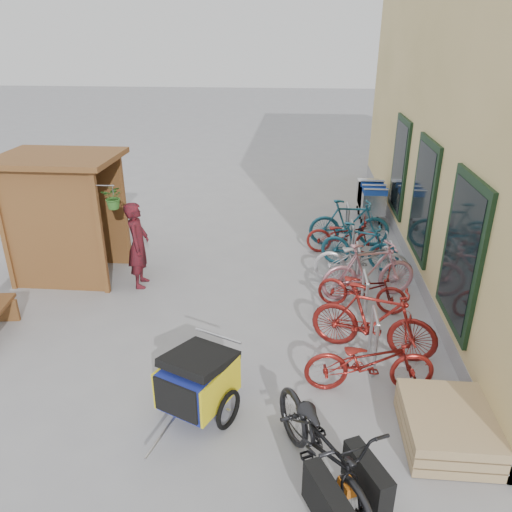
# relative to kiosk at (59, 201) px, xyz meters

# --- Properties ---
(ground) EXTENTS (80.00, 80.00, 0.00)m
(ground) POSITION_rel_kiosk_xyz_m (3.28, -2.47, -1.55)
(ground) COLOR gray
(kiosk) EXTENTS (2.49, 1.65, 2.40)m
(kiosk) POSITION_rel_kiosk_xyz_m (0.00, 0.00, 0.00)
(kiosk) COLOR brown
(kiosk) RESTS_ON ground
(bike_rack) EXTENTS (0.05, 5.35, 0.86)m
(bike_rack) POSITION_rel_kiosk_xyz_m (5.58, -0.07, -1.04)
(bike_rack) COLOR #A5A8AD
(bike_rack) RESTS_ON ground
(pallet_stack) EXTENTS (1.00, 1.20, 0.40)m
(pallet_stack) POSITION_rel_kiosk_xyz_m (6.28, -3.87, -1.34)
(pallet_stack) COLOR #A2845E
(pallet_stack) RESTS_ON ground
(shopping_carts) EXTENTS (0.59, 1.63, 1.06)m
(shopping_carts) POSITION_rel_kiosk_xyz_m (6.28, 3.84, -0.94)
(shopping_carts) COLOR silver
(shopping_carts) RESTS_ON ground
(child_trailer) EXTENTS (1.05, 1.58, 0.93)m
(child_trailer) POSITION_rel_kiosk_xyz_m (3.30, -3.66, -1.04)
(child_trailer) COLOR navy
(child_trailer) RESTS_ON ground
(cargo_bike) EXTENTS (1.54, 2.15, 1.08)m
(cargo_bike) POSITION_rel_kiosk_xyz_m (4.80, -4.66, -1.02)
(cargo_bike) COLOR black
(cargo_bike) RESTS_ON ground
(person_kiosk) EXTENTS (0.45, 0.64, 1.64)m
(person_kiosk) POSITION_rel_kiosk_xyz_m (1.52, -0.27, -0.73)
(person_kiosk) COLOR maroon
(person_kiosk) RESTS_ON ground
(bike_0) EXTENTS (1.76, 0.74, 0.90)m
(bike_0) POSITION_rel_kiosk_xyz_m (5.46, -3.01, -1.10)
(bike_0) COLOR maroon
(bike_0) RESTS_ON ground
(bike_1) EXTENTS (1.93, 1.06, 1.12)m
(bike_1) POSITION_rel_kiosk_xyz_m (5.61, -2.14, -0.99)
(bike_1) COLOR maroon
(bike_1) RESTS_ON ground
(bike_2) EXTENTS (1.61, 0.88, 0.80)m
(bike_2) POSITION_rel_kiosk_xyz_m (5.60, -0.84, -1.15)
(bike_2) COLOR maroon
(bike_2) RESTS_ON ground
(bike_3) EXTENTS (1.84, 0.98, 1.06)m
(bike_3) POSITION_rel_kiosk_xyz_m (5.75, -0.39, -1.02)
(bike_3) COLOR #C07C89
(bike_3) RESTS_ON ground
(bike_4) EXTENTS (1.81, 0.67, 0.94)m
(bike_4) POSITION_rel_kiosk_xyz_m (5.69, 0.27, -1.08)
(bike_4) COLOR #B8B7BC
(bike_4) RESTS_ON ground
(bike_5) EXTENTS (1.65, 0.90, 0.95)m
(bike_5) POSITION_rel_kiosk_xyz_m (5.72, 0.87, -1.07)
(bike_5) COLOR #1A546B
(bike_5) RESTS_ON ground
(bike_6) EXTENTS (1.62, 0.64, 0.83)m
(bike_6) POSITION_rel_kiosk_xyz_m (5.45, 1.58, -1.14)
(bike_6) COLOR maroon
(bike_6) RESTS_ON ground
(bike_7) EXTENTS (1.80, 0.55, 1.07)m
(bike_7) POSITION_rel_kiosk_xyz_m (5.60, 2.03, -1.01)
(bike_7) COLOR #1A546B
(bike_7) RESTS_ON ground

